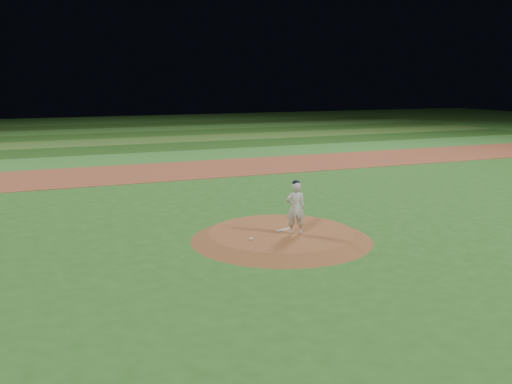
% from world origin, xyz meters
% --- Properties ---
extents(ground, '(120.00, 120.00, 0.00)m').
position_xyz_m(ground, '(0.00, 0.00, 0.00)').
color(ground, '#285F1F').
rests_on(ground, ground).
extents(infield_dirt_band, '(70.00, 6.00, 0.02)m').
position_xyz_m(infield_dirt_band, '(0.00, 14.00, 0.01)').
color(infield_dirt_band, brown).
rests_on(infield_dirt_band, ground).
extents(outfield_stripe_0, '(70.00, 5.00, 0.02)m').
position_xyz_m(outfield_stripe_0, '(0.00, 19.50, 0.01)').
color(outfield_stripe_0, '#307329').
rests_on(outfield_stripe_0, ground).
extents(outfield_stripe_1, '(70.00, 5.00, 0.02)m').
position_xyz_m(outfield_stripe_1, '(0.00, 24.50, 0.01)').
color(outfield_stripe_1, '#1E4616').
rests_on(outfield_stripe_1, ground).
extents(outfield_stripe_2, '(70.00, 5.00, 0.02)m').
position_xyz_m(outfield_stripe_2, '(0.00, 29.50, 0.01)').
color(outfield_stripe_2, '#3D6A26').
rests_on(outfield_stripe_2, ground).
extents(outfield_stripe_3, '(70.00, 5.00, 0.02)m').
position_xyz_m(outfield_stripe_3, '(0.00, 34.50, 0.01)').
color(outfield_stripe_3, '#234D19').
rests_on(outfield_stripe_3, ground).
extents(outfield_stripe_4, '(70.00, 5.00, 0.02)m').
position_xyz_m(outfield_stripe_4, '(0.00, 39.50, 0.01)').
color(outfield_stripe_4, '#336C27').
rests_on(outfield_stripe_4, ground).
extents(outfield_stripe_5, '(70.00, 5.00, 0.02)m').
position_xyz_m(outfield_stripe_5, '(0.00, 44.50, 0.01)').
color(outfield_stripe_5, '#204616').
rests_on(outfield_stripe_5, ground).
extents(pitchers_mound, '(5.50, 5.50, 0.25)m').
position_xyz_m(pitchers_mound, '(0.00, 0.00, 0.12)').
color(pitchers_mound, brown).
rests_on(pitchers_mound, ground).
extents(pitching_rubber, '(0.54, 0.28, 0.03)m').
position_xyz_m(pitching_rubber, '(0.13, 0.11, 0.26)').
color(pitching_rubber, beige).
rests_on(pitching_rubber, pitchers_mound).
extents(rosin_bag, '(0.12, 0.12, 0.06)m').
position_xyz_m(rosin_bag, '(-1.19, -0.50, 0.28)').
color(rosin_bag, silver).
rests_on(rosin_bag, pitchers_mound).
extents(pitcher_on_mound, '(0.66, 0.53, 1.63)m').
position_xyz_m(pitcher_on_mound, '(0.27, -0.40, 1.05)').
color(pitcher_on_mound, silver).
rests_on(pitcher_on_mound, pitchers_mound).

